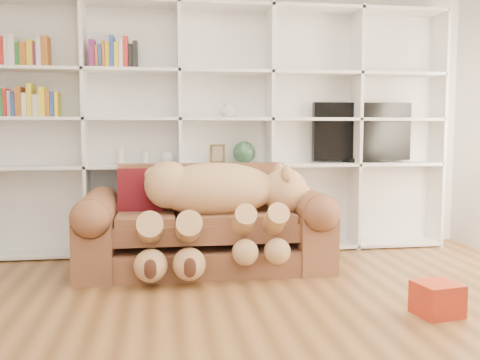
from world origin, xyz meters
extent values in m
plane|color=brown|center=(0.00, 0.00, 0.00)|extent=(5.00, 5.00, 0.00)
cube|color=silver|center=(0.00, 2.50, 1.35)|extent=(5.00, 0.02, 2.70)
cube|color=white|center=(0.00, 2.46, 1.20)|extent=(4.40, 0.03, 2.40)
cube|color=white|center=(-1.32, 2.30, 1.20)|extent=(0.03, 0.35, 2.40)
cube|color=white|center=(-0.44, 2.30, 1.20)|extent=(0.03, 0.35, 2.40)
cube|color=white|center=(0.44, 2.30, 1.20)|extent=(0.03, 0.35, 2.40)
cube|color=white|center=(1.32, 2.30, 1.20)|extent=(0.03, 0.35, 2.40)
cube|color=white|center=(2.20, 2.30, 1.20)|extent=(0.03, 0.35, 2.40)
cube|color=white|center=(0.00, 2.30, 0.03)|extent=(4.40, 0.35, 0.03)
cube|color=white|center=(0.00, 2.30, 0.85)|extent=(4.40, 0.35, 0.03)
cube|color=white|center=(0.00, 2.30, 1.30)|extent=(4.40, 0.35, 0.03)
cube|color=white|center=(0.00, 2.30, 1.75)|extent=(4.40, 0.35, 0.03)
cube|color=white|center=(0.00, 2.30, 2.37)|extent=(4.40, 0.35, 0.03)
cube|color=brown|center=(-0.25, 1.65, 0.11)|extent=(2.02, 0.82, 0.21)
cube|color=brown|center=(-0.25, 1.63, 0.42)|extent=(1.50, 0.67, 0.29)
cube|color=brown|center=(-0.25, 2.01, 0.62)|extent=(1.50, 0.19, 0.53)
cube|color=brown|center=(-1.16, 1.65, 0.26)|extent=(0.31, 0.91, 0.53)
cube|color=brown|center=(0.65, 1.65, 0.26)|extent=(0.31, 0.91, 0.53)
cylinder|color=brown|center=(-1.16, 1.65, 0.53)|extent=(0.31, 0.86, 0.31)
cylinder|color=brown|center=(0.65, 1.65, 0.53)|extent=(0.31, 0.86, 0.31)
ellipsoid|color=tan|center=(-0.17, 1.61, 0.70)|extent=(1.05, 0.51, 0.45)
sphere|color=tan|center=(-0.56, 1.61, 0.74)|extent=(0.40, 0.40, 0.40)
sphere|color=tan|center=(0.43, 1.61, 0.67)|extent=(0.40, 0.40, 0.40)
sphere|color=beige|center=(0.59, 1.61, 0.61)|extent=(0.20, 0.20, 0.20)
sphere|color=#3F2016|center=(0.66, 1.61, 0.60)|extent=(0.06, 0.06, 0.06)
ellipsoid|color=tan|center=(0.41, 1.47, 0.83)|extent=(0.09, 0.16, 0.16)
ellipsoid|color=tan|center=(0.41, 1.75, 0.83)|extent=(0.09, 0.16, 0.16)
sphere|color=tan|center=(-0.69, 1.61, 0.82)|extent=(0.14, 0.14, 0.14)
cylinder|color=tan|center=(0.02, 1.29, 0.45)|extent=(0.17, 0.48, 0.35)
cylinder|color=tan|center=(0.27, 1.29, 0.45)|extent=(0.17, 0.48, 0.35)
cylinder|color=tan|center=(-0.71, 1.29, 0.41)|extent=(0.20, 0.56, 0.41)
cylinder|color=tan|center=(-0.42, 1.29, 0.41)|extent=(0.20, 0.56, 0.41)
sphere|color=tan|center=(0.02, 1.13, 0.25)|extent=(0.21, 0.21, 0.21)
sphere|color=tan|center=(0.27, 1.13, 0.25)|extent=(0.21, 0.21, 0.21)
sphere|color=tan|center=(-0.71, 1.13, 0.18)|extent=(0.25, 0.25, 0.25)
sphere|color=tan|center=(-0.42, 1.13, 0.18)|extent=(0.25, 0.25, 0.25)
cube|color=#510D17|center=(-0.79, 1.84, 0.65)|extent=(0.41, 0.25, 0.42)
cube|color=#B73018|center=(1.14, 0.28, 0.11)|extent=(0.31, 0.29, 0.21)
cube|color=black|center=(1.41, 2.35, 1.18)|extent=(1.02, 0.08, 0.59)
cube|color=black|center=(1.41, 2.35, 0.89)|extent=(0.34, 0.18, 0.04)
cube|color=brown|center=(-0.08, 2.30, 0.96)|extent=(0.14, 0.08, 0.18)
sphere|color=#295035|center=(0.19, 2.30, 0.97)|extent=(0.22, 0.22, 0.22)
cylinder|color=beige|center=(-1.00, 2.30, 0.94)|extent=(0.08, 0.08, 0.16)
cylinder|color=beige|center=(-0.77, 2.30, 0.93)|extent=(0.08, 0.08, 0.13)
sphere|color=white|center=(-0.56, 2.30, 0.93)|extent=(0.12, 0.12, 0.12)
imported|color=beige|center=(0.03, 2.30, 1.40)|extent=(0.18, 0.18, 0.17)
camera|label=1|loc=(-0.61, -2.87, 1.21)|focal=40.00mm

